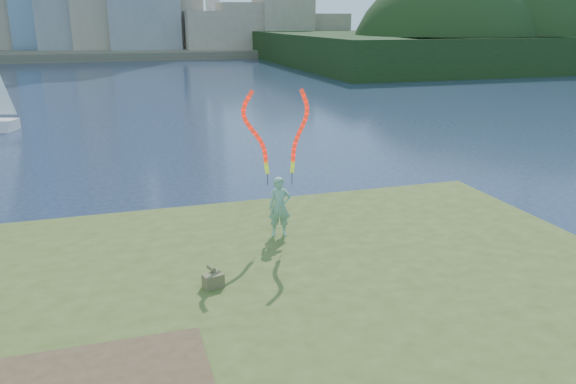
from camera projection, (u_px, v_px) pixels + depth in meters
name	position (u px, v px, depth m)	size (l,w,h in m)	color
ground	(217.00, 317.00, 11.63)	(320.00, 320.00, 0.00)	#18243D
grassy_knoll	(241.00, 365.00, 9.44)	(20.00, 18.00, 0.80)	#3A4A1A
far_shore	(119.00, 50.00, 98.14)	(320.00, 40.00, 1.20)	#4E4939
wooded_hill	(542.00, 59.00, 83.12)	(78.00, 50.00, 63.00)	black
woman_with_ribbons	(280.00, 179.00, 13.44)	(1.97, 0.47, 3.88)	#237A4E
canvas_bag	(213.00, 280.00, 11.14)	(0.44, 0.50, 0.37)	#4C492B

